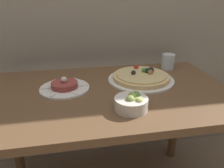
{
  "coord_description": "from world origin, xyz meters",
  "views": [
    {
      "loc": [
        -0.15,
        -0.59,
        1.19
      ],
      "look_at": [
        0.03,
        0.35,
        0.79
      ],
      "focal_mm": 35.0,
      "sensor_mm": 36.0,
      "label": 1
    }
  ],
  "objects": [
    {
      "name": "dining_table",
      "position": [
        0.0,
        0.37,
        0.64
      ],
      "size": [
        1.23,
        0.73,
        0.75
      ],
      "color": "brown",
      "rests_on": "ground_plane"
    },
    {
      "name": "pizza_plate",
      "position": [
        0.21,
        0.46,
        0.76
      ],
      "size": [
        0.35,
        0.35,
        0.06
      ],
      "color": "white",
      "rests_on": "dining_table"
    },
    {
      "name": "tartare_plate",
      "position": [
        -0.2,
        0.42,
        0.76
      ],
      "size": [
        0.24,
        0.24,
        0.07
      ],
      "color": "white",
      "rests_on": "dining_table"
    },
    {
      "name": "small_bowl",
      "position": [
        0.07,
        0.17,
        0.78
      ],
      "size": [
        0.14,
        0.14,
        0.07
      ],
      "color": "silver",
      "rests_on": "dining_table"
    },
    {
      "name": "drinking_glass",
      "position": [
        0.43,
        0.62,
        0.79
      ],
      "size": [
        0.08,
        0.08,
        0.09
      ],
      "color": "silver",
      "rests_on": "dining_table"
    }
  ]
}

